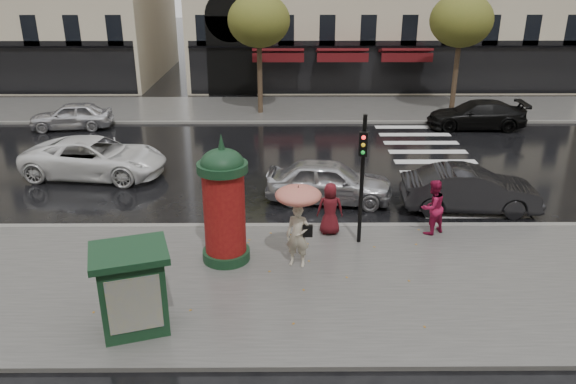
{
  "coord_description": "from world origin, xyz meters",
  "views": [
    {
      "loc": [
        -0.62,
        -13.61,
        8.08
      ],
      "look_at": [
        -0.52,
        1.5,
        1.9
      ],
      "focal_mm": 35.0,
      "sensor_mm": 36.0,
      "label": 1
    }
  ],
  "objects_px": {
    "car_black": "(476,115)",
    "man_burgundy": "(330,209)",
    "morris_column": "(224,202)",
    "car_far_silver": "(71,116)",
    "woman_red": "(432,207)",
    "car_darkgrey": "(470,190)",
    "woman_umbrella": "(298,213)",
    "car_white": "(95,158)",
    "car_silver": "(329,181)",
    "newsstand": "(133,288)",
    "traffic_light": "(362,168)"
  },
  "relations": [
    {
      "from": "man_burgundy",
      "to": "car_black",
      "type": "xyz_separation_m",
      "value": [
        8.62,
        12.6,
        -0.23
      ]
    },
    {
      "from": "woman_umbrella",
      "to": "morris_column",
      "type": "relative_size",
      "value": 0.65
    },
    {
      "from": "traffic_light",
      "to": "newsstand",
      "type": "xyz_separation_m",
      "value": [
        -5.75,
        -4.27,
        -1.37
      ]
    },
    {
      "from": "car_black",
      "to": "car_far_silver",
      "type": "xyz_separation_m",
      "value": [
        -21.16,
        0.0,
        -0.02
      ]
    },
    {
      "from": "morris_column",
      "to": "car_silver",
      "type": "xyz_separation_m",
      "value": [
        3.3,
        4.54,
        -1.15
      ]
    },
    {
      "from": "car_silver",
      "to": "car_white",
      "type": "xyz_separation_m",
      "value": [
        -9.28,
        2.67,
        0.01
      ]
    },
    {
      "from": "car_black",
      "to": "car_far_silver",
      "type": "relative_size",
      "value": 1.21
    },
    {
      "from": "newsstand",
      "to": "car_far_silver",
      "type": "relative_size",
      "value": 0.5
    },
    {
      "from": "woman_umbrella",
      "to": "car_darkgrey",
      "type": "bearing_deg",
      "value": 33.57
    },
    {
      "from": "traffic_light",
      "to": "car_black",
      "type": "xyz_separation_m",
      "value": [
        7.78,
        13.28,
        -1.82
      ]
    },
    {
      "from": "woman_umbrella",
      "to": "car_black",
      "type": "xyz_separation_m",
      "value": [
        9.67,
        14.61,
        -1.01
      ]
    },
    {
      "from": "woman_red",
      "to": "car_black",
      "type": "height_order",
      "value": "woman_red"
    },
    {
      "from": "woman_red",
      "to": "car_far_silver",
      "type": "height_order",
      "value": "woman_red"
    },
    {
      "from": "morris_column",
      "to": "traffic_light",
      "type": "height_order",
      "value": "traffic_light"
    },
    {
      "from": "woman_umbrella",
      "to": "man_burgundy",
      "type": "height_order",
      "value": "woman_umbrella"
    },
    {
      "from": "man_burgundy",
      "to": "car_silver",
      "type": "relative_size",
      "value": 0.37
    },
    {
      "from": "newsstand",
      "to": "car_white",
      "type": "distance_m",
      "value": 11.31
    },
    {
      "from": "car_silver",
      "to": "car_black",
      "type": "distance_m",
      "value": 12.87
    },
    {
      "from": "woman_red",
      "to": "car_darkgrey",
      "type": "relative_size",
      "value": 0.38
    },
    {
      "from": "woman_umbrella",
      "to": "car_far_silver",
      "type": "distance_m",
      "value": 18.61
    },
    {
      "from": "car_silver",
      "to": "car_far_silver",
      "type": "height_order",
      "value": "car_silver"
    },
    {
      "from": "woman_red",
      "to": "man_burgundy",
      "type": "bearing_deg",
      "value": -29.92
    },
    {
      "from": "car_far_silver",
      "to": "car_black",
      "type": "bearing_deg",
      "value": 83.02
    },
    {
      "from": "woman_umbrella",
      "to": "car_darkgrey",
      "type": "height_order",
      "value": "woman_umbrella"
    },
    {
      "from": "car_white",
      "to": "woman_umbrella",
      "type": "bearing_deg",
      "value": -125.88
    },
    {
      "from": "woman_red",
      "to": "car_far_silver",
      "type": "xyz_separation_m",
      "value": [
        -15.74,
        12.6,
        -0.31
      ]
    },
    {
      "from": "car_silver",
      "to": "car_darkgrey",
      "type": "relative_size",
      "value": 0.97
    },
    {
      "from": "newsstand",
      "to": "car_far_silver",
      "type": "height_order",
      "value": "newsstand"
    },
    {
      "from": "woman_red",
      "to": "newsstand",
      "type": "distance_m",
      "value": 9.5
    },
    {
      "from": "woman_umbrella",
      "to": "morris_column",
      "type": "height_order",
      "value": "morris_column"
    },
    {
      "from": "man_burgundy",
      "to": "newsstand",
      "type": "xyz_separation_m",
      "value": [
        -4.91,
        -4.95,
        0.22
      ]
    },
    {
      "from": "car_silver",
      "to": "car_black",
      "type": "relative_size",
      "value": 0.91
    },
    {
      "from": "car_white",
      "to": "car_far_silver",
      "type": "bearing_deg",
      "value": 33.38
    },
    {
      "from": "car_silver",
      "to": "car_darkgrey",
      "type": "xyz_separation_m",
      "value": [
        4.85,
        -0.85,
        -0.01
      ]
    },
    {
      "from": "woman_red",
      "to": "car_darkgrey",
      "type": "distance_m",
      "value": 2.75
    },
    {
      "from": "car_far_silver",
      "to": "woman_red",
      "type": "bearing_deg",
      "value": 44.33
    },
    {
      "from": "car_silver",
      "to": "car_white",
      "type": "height_order",
      "value": "car_white"
    },
    {
      "from": "car_far_silver",
      "to": "newsstand",
      "type": "bearing_deg",
      "value": 16.5
    },
    {
      "from": "morris_column",
      "to": "car_black",
      "type": "bearing_deg",
      "value": 50.55
    },
    {
      "from": "man_burgundy",
      "to": "car_white",
      "type": "xyz_separation_m",
      "value": [
        -9.09,
        5.55,
        -0.17
      ]
    },
    {
      "from": "car_darkgrey",
      "to": "man_burgundy",
      "type": "bearing_deg",
      "value": 115.47
    },
    {
      "from": "woman_umbrella",
      "to": "morris_column",
      "type": "xyz_separation_m",
      "value": [
        -2.06,
        0.35,
        0.19
      ]
    },
    {
      "from": "car_darkgrey",
      "to": "car_far_silver",
      "type": "height_order",
      "value": "car_darkgrey"
    },
    {
      "from": "car_black",
      "to": "man_burgundy",
      "type": "bearing_deg",
      "value": -32.5
    },
    {
      "from": "woman_red",
      "to": "traffic_light",
      "type": "xyz_separation_m",
      "value": [
        -2.36,
        -0.68,
        1.54
      ]
    },
    {
      "from": "morris_column",
      "to": "car_far_silver",
      "type": "height_order",
      "value": "morris_column"
    },
    {
      "from": "woman_umbrella",
      "to": "car_white",
      "type": "bearing_deg",
      "value": 136.76
    },
    {
      "from": "car_black",
      "to": "car_darkgrey",
      "type": "bearing_deg",
      "value": -16.83
    },
    {
      "from": "morris_column",
      "to": "car_far_silver",
      "type": "relative_size",
      "value": 0.91
    },
    {
      "from": "morris_column",
      "to": "car_silver",
      "type": "distance_m",
      "value": 5.73
    }
  ]
}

